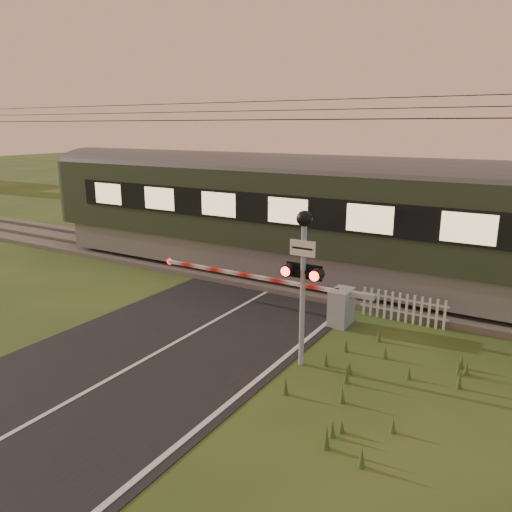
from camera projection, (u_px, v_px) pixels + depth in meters
The scene contains 7 objects.
ground at pixel (170, 346), 12.36m from camera, with size 160.00×160.00×0.00m, color #2A471B.
road at pixel (164, 350), 12.16m from camera, with size 6.00×140.00×0.03m.
track_bed at pixel (290, 278), 17.73m from camera, with size 140.00×3.40×0.39m.
overhead_wires at pixel (293, 112), 16.30m from camera, with size 120.00×0.62×0.62m.
boom_gate at pixel (328, 302), 13.79m from camera, with size 7.10×0.78×1.04m.
crossing_signal at pixel (303, 261), 10.82m from camera, with size 0.91×0.36×3.56m.
picket_fence at pixel (403, 308), 13.82m from camera, with size 2.43×0.07×0.83m.
Camera 1 is at (7.73, -8.64, 5.30)m, focal length 35.00 mm.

